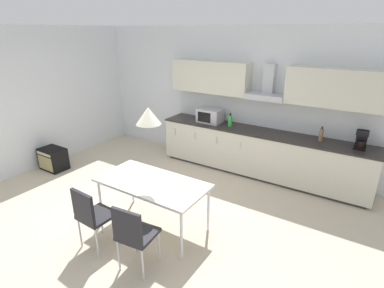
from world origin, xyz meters
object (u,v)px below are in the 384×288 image
(chair_near_left, at_px, (91,213))
(bottle_green, at_px, (230,121))
(pendant_lamp, at_px, (148,116))
(microwave, at_px, (210,116))
(dining_table, at_px, (152,185))
(chair_near_right, at_px, (133,232))
(guitar_amp, at_px, (53,159))
(coffee_maker, at_px, (361,140))
(bottle_brown, at_px, (321,135))

(chair_near_left, bearing_deg, bottle_green, 83.40)
(bottle_green, relative_size, pendant_lamp, 0.83)
(microwave, distance_m, pendant_lamp, 2.54)
(dining_table, xyz_separation_m, chair_near_right, (0.35, -0.77, -0.15))
(guitar_amp, bearing_deg, coffee_maker, 21.36)
(microwave, height_order, guitar_amp, microwave)
(bottle_brown, xyz_separation_m, chair_near_right, (-1.33, -3.23, -0.46))
(bottle_brown, height_order, dining_table, bottle_brown)
(pendant_lamp, bearing_deg, dining_table, 0.00)
(coffee_maker, height_order, guitar_amp, coffee_maker)
(dining_table, bearing_deg, microwave, 100.66)
(guitar_amp, bearing_deg, chair_near_left, -24.30)
(coffee_maker, relative_size, pendant_lamp, 0.94)
(bottle_brown, distance_m, chair_near_right, 3.52)
(coffee_maker, bearing_deg, bottle_brown, 178.60)
(chair_near_right, bearing_deg, microwave, 104.25)
(coffee_maker, distance_m, pendant_lamp, 3.40)
(chair_near_right, distance_m, pendant_lamp, 1.41)
(microwave, relative_size, chair_near_right, 0.55)
(bottle_green, relative_size, guitar_amp, 0.51)
(guitar_amp, bearing_deg, chair_near_right, -19.54)
(coffee_maker, height_order, bottle_brown, coffee_maker)
(microwave, distance_m, bottle_brown, 2.14)
(dining_table, height_order, chair_near_left, chair_near_left)
(dining_table, xyz_separation_m, chair_near_left, (-0.35, -0.77, -0.15))
(bottle_brown, bearing_deg, dining_table, -124.44)
(bottle_brown, bearing_deg, chair_near_left, -122.24)
(dining_table, height_order, chair_near_right, chair_near_right)
(bottle_green, distance_m, dining_table, 2.41)
(bottle_green, distance_m, bottle_brown, 1.67)
(pendant_lamp, bearing_deg, chair_near_right, -65.26)
(coffee_maker, xyz_separation_m, dining_table, (-2.29, -2.44, -0.35))
(chair_near_left, relative_size, guitar_amp, 1.67)
(coffee_maker, height_order, pendant_lamp, pendant_lamp)
(dining_table, height_order, guitar_amp, dining_table)
(bottle_brown, relative_size, guitar_amp, 0.50)
(dining_table, bearing_deg, guitar_amp, 172.26)
(microwave, relative_size, dining_table, 0.31)
(coffee_maker, bearing_deg, guitar_amp, -158.64)
(microwave, xyz_separation_m, bottle_green, (0.47, -0.03, -0.03))
(chair_near_left, bearing_deg, chair_near_right, 0.03)
(microwave, bearing_deg, dining_table, -79.34)
(chair_near_left, xyz_separation_m, guitar_amp, (-2.59, 1.17, -0.31))
(chair_near_right, height_order, chair_near_left, same)
(bottle_green, distance_m, pendant_lamp, 2.48)
(dining_table, bearing_deg, bottle_brown, 55.56)
(chair_near_right, height_order, guitar_amp, chair_near_right)
(dining_table, bearing_deg, chair_near_left, -114.44)
(bottle_green, bearing_deg, microwave, 176.32)
(coffee_maker, height_order, chair_near_right, coffee_maker)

